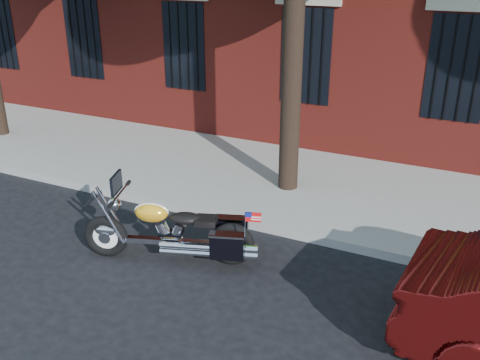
% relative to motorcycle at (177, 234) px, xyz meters
% --- Properties ---
extents(ground, '(120.00, 120.00, 0.00)m').
position_rel_motorcycle_xyz_m(ground, '(0.09, 0.06, -0.45)').
color(ground, black).
rests_on(ground, ground).
extents(curb, '(40.00, 0.16, 0.15)m').
position_rel_motorcycle_xyz_m(curb, '(0.09, 1.44, -0.38)').
color(curb, gray).
rests_on(curb, ground).
extents(sidewalk, '(40.00, 3.60, 0.15)m').
position_rel_motorcycle_xyz_m(sidewalk, '(0.09, 3.32, -0.38)').
color(sidewalk, gray).
rests_on(sidewalk, ground).
extents(motorcycle, '(2.64, 1.27, 1.34)m').
position_rel_motorcycle_xyz_m(motorcycle, '(0.00, 0.00, 0.00)').
color(motorcycle, black).
rests_on(motorcycle, ground).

